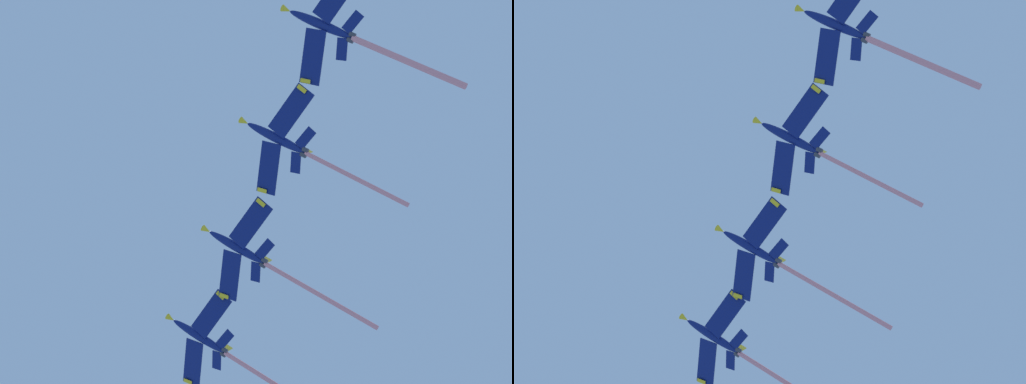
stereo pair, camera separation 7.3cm
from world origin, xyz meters
The scene contains 4 objects.
jet_far_left centered at (9.42, -2.91, 131.64)m, with size 19.52×26.97×17.27m.
jet_inner_left centered at (-7.87, -13.40, 132.06)m, with size 19.08×26.24×17.56m.
jet_centre centered at (-27.09, -21.52, 131.23)m, with size 20.44×28.93×18.23m.
jet_inner_right centered at (-44.56, -30.05, 132.09)m, with size 20.81×30.17×19.22m.
Camera 2 is at (26.81, -15.67, 1.60)m, focal length 56.49 mm.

